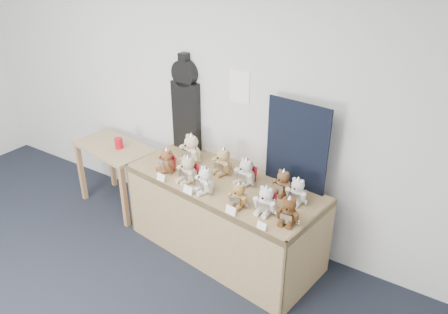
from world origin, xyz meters
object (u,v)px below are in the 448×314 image
Objects in this scene: teddy_front_right at (238,196)px; teddy_front_centre at (205,181)px; red_cup at (119,143)px; teddy_back_left at (191,149)px; teddy_front_far_left at (167,161)px; teddy_back_right at (283,183)px; teddy_front_far_right at (266,201)px; display_table at (219,200)px; side_table at (115,156)px; guitar_case at (186,104)px; teddy_front_end at (289,211)px; teddy_front_left at (188,170)px; teddy_back_centre_left at (223,162)px; teddy_back_end at (297,191)px; teddy_back_centre_right at (246,173)px.

teddy_front_centre is at bearing 171.68° from teddy_front_right.
teddy_back_left is (0.86, 0.13, 0.10)m from red_cup.
teddy_back_right is (1.08, 0.23, -0.00)m from teddy_front_far_left.
teddy_back_left is (-1.02, 0.39, 0.02)m from teddy_front_far_right.
teddy_front_right reaches higher than red_cup.
display_table is 1.34m from red_cup.
teddy_front_right reaches higher than side_table.
teddy_front_far_right is (0.23, 0.04, 0.01)m from teddy_front_right.
teddy_front_end is (1.45, -0.63, -0.38)m from guitar_case.
teddy_front_left reaches higher than red_cup.
teddy_front_right is 0.43m from teddy_back_right.
teddy_back_centre_left is (-0.41, 0.40, 0.02)m from teddy_front_right.
teddy_back_end reaches higher than display_table.
red_cup is at bearing -160.61° from teddy_back_centre_left.
teddy_front_far_right reaches higher than side_table.
teddy_back_centre_left is at bearing 150.01° from teddy_front_far_right.
teddy_front_far_right is 0.31m from teddy_back_end.
red_cup is 1.52m from teddy_back_centre_right.
teddy_front_far_right is (1.09, -0.10, 0.00)m from teddy_front_far_left.
teddy_front_far_right is at bearing -77.08° from teddy_back_right.
teddy_front_left is 1.12× the size of teddy_front_end.
side_table is at bearing -161.24° from teddy_back_centre_left.
teddy_front_centre is (1.30, -0.26, 0.08)m from red_cup.
teddy_front_right reaches higher than display_table.
display_table is 0.60m from teddy_front_far_left.
guitar_case reaches higher than teddy_front_far_right.
teddy_front_far_right reaches higher than display_table.
teddy_back_centre_left is at bearing 73.69° from teddy_front_left.
teddy_front_end is 0.88× the size of teddy_back_centre_left.
teddy_back_centre_right is at bearing 75.52° from teddy_front_centre.
teddy_front_far_left is at bearing -1.69° from side_table.
side_table is 3.28× the size of teddy_back_centre_left.
teddy_back_end is at bearing 16.45° from display_table.
display_table is 16.76× the size of red_cup.
guitar_case is at bearing 159.14° from teddy_front_centre.
teddy_front_left reaches higher than teddy_front_centre.
side_table is 1.21m from teddy_front_left.
teddy_front_right is at bearing 16.37° from teddy_front_centre.
teddy_front_centre is 1.05× the size of teddy_front_end.
display_table is at bearing 101.42° from teddy_front_centre.
teddy_back_end is at bearing 26.54° from teddy_front_left.
teddy_front_far_right is 0.94× the size of teddy_back_centre_right.
teddy_back_centre_right reaches higher than teddy_back_end.
teddy_front_right is at bearing 4.70° from teddy_front_left.
red_cup is 0.44× the size of teddy_front_far_left.
teddy_front_far_right is (1.98, -0.27, 0.26)m from side_table.
teddy_front_far_left is at bearing 174.00° from teddy_front_far_right.
teddy_front_end is at bearing -1.60° from teddy_front_right.
teddy_front_far_left is 0.88m from teddy_front_right.
guitar_case is at bearing 134.23° from teddy_front_far_left.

